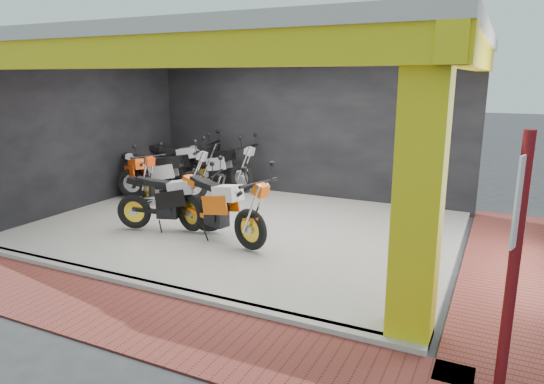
% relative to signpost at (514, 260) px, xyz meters
% --- Properties ---
extents(ground, '(80.00, 80.00, 0.00)m').
position_rel_signpost_xyz_m(ground, '(-4.72, 1.47, -1.40)').
color(ground, '#2D2D30').
rests_on(ground, ground).
extents(showroom_floor, '(8.00, 6.00, 0.10)m').
position_rel_signpost_xyz_m(showroom_floor, '(-4.72, 3.47, -1.35)').
color(showroom_floor, silver).
rests_on(showroom_floor, ground).
extents(showroom_ceiling, '(8.40, 6.40, 0.20)m').
position_rel_signpost_xyz_m(showroom_ceiling, '(-4.72, 3.47, 2.20)').
color(showroom_ceiling, beige).
rests_on(showroom_ceiling, corner_column).
extents(back_wall, '(8.20, 0.20, 3.50)m').
position_rel_signpost_xyz_m(back_wall, '(-4.72, 6.57, 0.35)').
color(back_wall, black).
rests_on(back_wall, ground).
extents(left_wall, '(0.20, 6.20, 3.50)m').
position_rel_signpost_xyz_m(left_wall, '(-8.82, 3.47, 0.35)').
color(left_wall, black).
rests_on(left_wall, ground).
extents(corner_column, '(0.50, 0.50, 3.50)m').
position_rel_signpost_xyz_m(corner_column, '(-0.97, 0.72, 0.35)').
color(corner_column, yellow).
rests_on(corner_column, ground).
extents(header_beam_front, '(8.40, 0.30, 0.40)m').
position_rel_signpost_xyz_m(header_beam_front, '(-4.72, 0.47, 1.90)').
color(header_beam_front, yellow).
rests_on(header_beam_front, corner_column).
extents(header_beam_right, '(0.30, 6.40, 0.40)m').
position_rel_signpost_xyz_m(header_beam_right, '(-0.72, 3.47, 1.90)').
color(header_beam_right, yellow).
rests_on(header_beam_right, corner_column).
extents(floor_kerb, '(8.00, 0.20, 0.10)m').
position_rel_signpost_xyz_m(floor_kerb, '(-4.72, 0.45, -1.35)').
color(floor_kerb, silver).
rests_on(floor_kerb, ground).
extents(paver_front, '(9.00, 1.40, 0.03)m').
position_rel_signpost_xyz_m(paver_front, '(-4.72, -0.33, -1.39)').
color(paver_front, maroon).
rests_on(paver_front, ground).
extents(paver_right, '(1.40, 7.00, 0.03)m').
position_rel_signpost_xyz_m(paver_right, '(0.08, 3.47, -1.39)').
color(paver_right, maroon).
rests_on(paver_right, ground).
extents(signpost, '(0.12, 0.35, 2.56)m').
position_rel_signpost_xyz_m(signpost, '(0.00, 0.00, 0.00)').
color(signpost, maroon).
rests_on(signpost, ground).
extents(moto_hero, '(2.55, 1.49, 1.47)m').
position_rel_signpost_xyz_m(moto_hero, '(-3.90, 2.26, -0.57)').
color(moto_hero, '#E55509').
rests_on(moto_hero, showroom_floor).
extents(moto_row_a, '(2.40, 1.49, 1.38)m').
position_rel_signpost_xyz_m(moto_row_a, '(-5.09, 2.79, -0.61)').
color(moto_row_a, black).
rests_on(moto_row_a, showroom_floor).
extents(moto_row_b, '(2.54, 1.51, 1.46)m').
position_rel_signpost_xyz_m(moto_row_b, '(-6.73, 4.66, -0.57)').
color(moto_row_b, '#97999E').
rests_on(moto_row_b, showroom_floor).
extents(moto_row_c, '(2.39, 1.75, 1.38)m').
position_rel_signpost_xyz_m(moto_row_c, '(-7.57, 4.02, -0.61)').
color(moto_row_c, '#ED3E09').
rests_on(moto_row_c, showroom_floor).
extents(moto_row_d, '(2.42, 1.06, 1.44)m').
position_rel_signpost_xyz_m(moto_row_d, '(-6.15, 5.97, -0.58)').
color(moto_row_d, '#ADB0B5').
rests_on(moto_row_d, showroom_floor).
extents(moto_row_e, '(2.55, 1.42, 1.47)m').
position_rel_signpost_xyz_m(moto_row_e, '(-7.20, 5.97, -0.56)').
color(moto_row_e, black).
rests_on(moto_row_e, showroom_floor).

